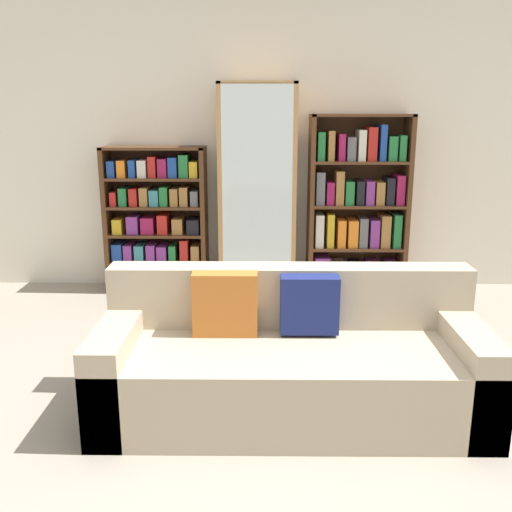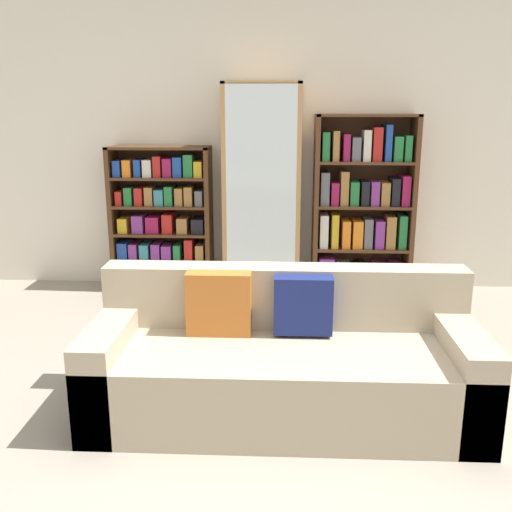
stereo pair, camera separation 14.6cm
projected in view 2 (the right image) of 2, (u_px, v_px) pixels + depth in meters
ground_plane at (255, 446)px, 2.86m from camera, size 16.00×16.00×0.00m
wall_back at (270, 142)px, 5.21m from camera, size 6.52×0.06×2.70m
couch at (283, 364)px, 3.14m from camera, size 2.09×0.81×0.77m
bookshelf_left at (162, 221)px, 5.24m from camera, size 0.91×0.32×1.32m
display_cabinet at (262, 191)px, 5.10m from camera, size 0.69×0.36×1.87m
bookshelf_right at (362, 211)px, 5.12m from camera, size 0.89×0.32×1.60m
wine_bottle at (340, 328)px, 3.96m from camera, size 0.07×0.07×0.41m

